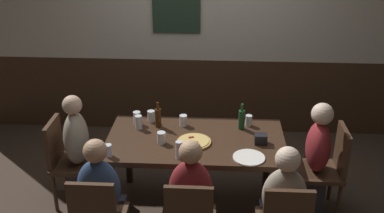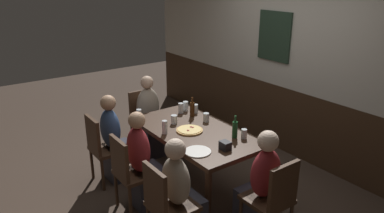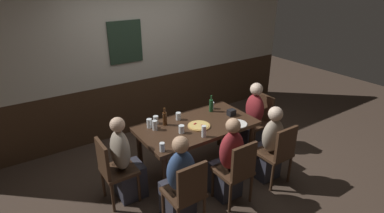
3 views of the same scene
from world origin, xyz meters
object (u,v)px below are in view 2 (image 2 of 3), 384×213
beer_glass_half (139,114)px  plate_white_large (198,151)px  person_left_near (115,144)px  highball_clear (181,109)px  person_mid_near (143,168)px  person_head_west (150,122)px  tumbler_short (244,134)px  condiment_caddy (225,145)px  chair_right_near (166,202)px  chair_left_near (103,146)px  pizza (190,130)px  person_right_near (181,200)px  pint_glass_amber (186,107)px  chair_head_west (145,118)px  beer_glass_tall (206,118)px  beer_bottle_brown (192,109)px  dining_table (195,136)px  chair_head_east (273,197)px  person_head_east (260,191)px  tumbler_water (174,120)px  pint_glass_pale (165,128)px  beer_bottle_green (235,129)px  chair_mid_near (130,170)px  pint_glass_stout (195,109)px

beer_glass_half → plate_white_large: bearing=1.6°
person_left_near → highball_clear: (0.17, 0.87, 0.33)m
person_mid_near → person_head_west: (-1.07, 0.70, 0.01)m
tumbler_short → condiment_caddy: size_ratio=0.97×
chair_right_near → person_mid_near: bearing=167.2°
chair_left_near → person_head_west: size_ratio=0.77×
chair_left_near → person_left_near: person_left_near is taller
pizza → tumbler_short: tumbler_short is taller
highball_clear → person_right_near: bearing=-34.4°
tumbler_short → chair_right_near: bearing=-79.3°
highball_clear → pint_glass_amber: size_ratio=1.06×
person_mid_near → person_right_near: bearing=0.1°
tumbler_short → condiment_caddy: 0.36m
chair_head_west → beer_glass_tall: chair_head_west is taller
chair_right_near → beer_glass_tall: chair_right_near is taller
person_mid_near → person_right_near: size_ratio=1.03×
chair_left_near → person_left_near: size_ratio=0.79×
person_mid_near → beer_bottle_brown: size_ratio=4.44×
pizza → dining_table: bearing=82.0°
dining_table → pizza: (-0.01, -0.07, 0.09)m
beer_glass_half → chair_head_east: bearing=10.0°
tumbler_short → plate_white_large: 0.62m
person_head_east → beer_glass_tall: 1.27m
chair_right_near → pint_glass_amber: chair_right_near is taller
chair_head_west → chair_right_near: bearing=-23.8°
chair_head_east → tumbler_water: 1.57m
person_head_west → highball_clear: bearing=18.8°
dining_table → pint_glass_pale: bearing=-109.8°
person_head_west → beer_bottle_green: 1.56m
beer_bottle_brown → beer_glass_half: bearing=-121.8°
person_head_west → person_right_near: size_ratio=1.04×
plate_white_large → pint_glass_amber: bearing=151.0°
beer_bottle_green → pint_glass_pale: bearing=-133.8°
chair_head_west → beer_bottle_green: (1.66, 0.23, 0.35)m
pint_glass_pale → pizza: bearing=67.2°
chair_mid_near → chair_head_west: (-1.23, 0.86, 0.00)m
pint_glass_amber → condiment_caddy: 1.22m
tumbler_short → beer_bottle_brown: bearing=-175.1°
chair_right_near → beer_bottle_brown: beer_bottle_brown is taller
pint_glass_stout → pint_glass_amber: (-0.13, -0.06, 0.00)m
beer_glass_tall → beer_bottle_green: bearing=-3.5°
beer_glass_half → beer_bottle_green: (1.15, 0.58, 0.05)m
beer_glass_tall → beer_bottle_brown: (-0.24, -0.04, 0.05)m
chair_mid_near → plate_white_large: bearing=49.4°
highball_clear → beer_glass_half: 0.55m
person_right_near → person_left_near: bearing=-180.0°
person_mid_near → beer_bottle_green: size_ratio=4.38×
person_head_east → chair_left_near: bearing=-154.3°
dining_table → person_head_west: bearing=180.0°
dining_table → pint_glass_stout: bearing=143.6°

